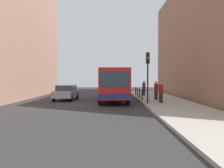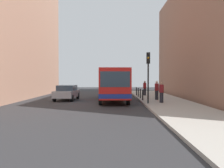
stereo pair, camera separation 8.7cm
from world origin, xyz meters
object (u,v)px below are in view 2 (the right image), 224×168
(bollard_near, at_px, (143,95))
(pedestrian_mid_sidewalk, at_px, (157,90))
(bus, at_px, (112,83))
(car_behind_bus, at_px, (116,89))
(pedestrian_far_sidewalk, at_px, (145,88))
(traffic_light, at_px, (148,68))
(bollard_mid, at_px, (140,93))
(car_beside_bus, at_px, (67,92))
(bollard_far, at_px, (138,92))
(pedestrian_near_signal, at_px, (161,92))
(bollard_farthest, at_px, (136,91))

(bollard_near, bearing_deg, pedestrian_mid_sidewalk, 18.75)
(bus, bearing_deg, car_behind_bus, -94.97)
(bollard_near, bearing_deg, pedestrian_far_sidewalk, 82.00)
(car_behind_bus, xyz_separation_m, bollard_near, (2.41, -10.75, -0.16))
(pedestrian_far_sidewalk, bearing_deg, traffic_light, -82.92)
(bollard_mid, relative_size, pedestrian_far_sidewalk, 0.57)
(car_beside_bus, bearing_deg, bollard_near, 170.52)
(bus, relative_size, bollard_near, 11.71)
(car_behind_bus, bearing_deg, bus, 84.35)
(car_behind_bus, xyz_separation_m, bollard_far, (2.41, -6.12, -0.16))
(bollard_far, bearing_deg, pedestrian_mid_sidewalk, -71.91)
(car_beside_bus, height_order, bollard_mid, car_beside_bus)
(car_beside_bus, xyz_separation_m, bollard_near, (7.28, -1.64, -0.16))
(bus, distance_m, pedestrian_near_signal, 5.49)
(bollard_near, distance_m, pedestrian_far_sidewalk, 6.85)
(bollard_near, distance_m, pedestrian_near_signal, 2.87)
(bollard_near, distance_m, bollard_far, 4.63)
(pedestrian_mid_sidewalk, xyz_separation_m, pedestrian_far_sidewalk, (-0.41, 6.31, -0.04))
(bollard_far, bearing_deg, bus, -128.15)
(traffic_light, bearing_deg, pedestrian_mid_sidewalk, 70.79)
(bollard_mid, bearing_deg, bollard_near, -90.00)
(traffic_light, distance_m, bollard_mid, 5.97)
(bollard_far, bearing_deg, bollard_near, -90.00)
(bollard_mid, bearing_deg, bus, -155.74)
(car_beside_bus, relative_size, pedestrian_far_sidewalk, 2.68)
(pedestrian_near_signal, relative_size, pedestrian_mid_sidewalk, 0.98)
(bollard_far, relative_size, bollard_farthest, 1.00)
(bollard_near, bearing_deg, bollard_farthest, 90.00)
(bollard_near, xyz_separation_m, pedestrian_far_sidewalk, (0.95, 6.78, 0.36))
(bollard_mid, xyz_separation_m, pedestrian_mid_sidewalk, (1.36, -1.85, 0.40))
(car_beside_bus, bearing_deg, pedestrian_mid_sidewalk, 175.45)
(bus, xyz_separation_m, pedestrian_near_signal, (4.10, -3.59, -0.72))
(car_behind_bus, xyz_separation_m, bollard_farthest, (2.41, -3.80, -0.16))
(bus, relative_size, pedestrian_near_signal, 6.47)
(bollard_near, distance_m, pedestrian_mid_sidewalk, 1.49)
(bollard_farthest, xyz_separation_m, pedestrian_mid_sidewalk, (1.36, -6.49, 0.40))
(car_behind_bus, distance_m, bollard_near, 11.02)
(bollard_far, distance_m, pedestrian_far_sidewalk, 2.37)
(bus, xyz_separation_m, bollard_farthest, (2.82, 5.90, -1.10))
(traffic_light, distance_m, bollard_near, 3.96)
(bus, bearing_deg, traffic_light, 122.19)
(bollard_near, relative_size, bollard_mid, 1.00)
(bus, xyz_separation_m, pedestrian_mid_sidewalk, (4.18, -0.58, -0.70))
(pedestrian_near_signal, bearing_deg, car_beside_bus, 40.22)
(bollard_mid, relative_size, bollard_far, 1.00)
(car_behind_bus, bearing_deg, pedestrian_far_sidewalk, 127.00)
(bus, bearing_deg, bollard_farthest, -118.06)
(bus, height_order, bollard_far, bus)
(bus, height_order, bollard_mid, bus)
(car_beside_bus, height_order, pedestrian_far_sidewalk, pedestrian_far_sidewalk)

